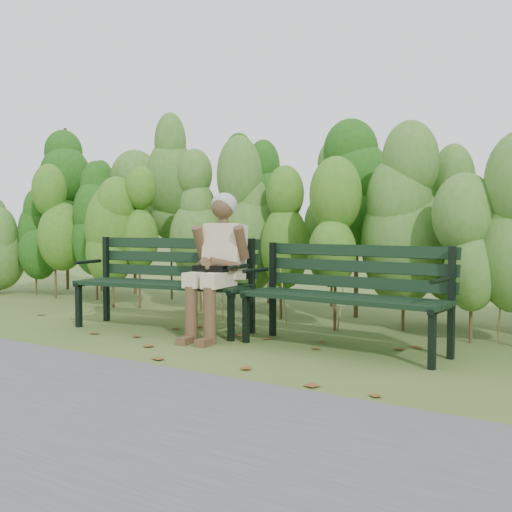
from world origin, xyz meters
The scene contains 7 objects.
ground centered at (0.00, 0.00, 0.00)m, with size 80.00×80.00×0.00m, color #325620.
footpath centered at (0.00, -2.20, 0.01)m, with size 60.00×2.50×0.01m, color #474749.
hedge_band centered at (0.00, 1.86, 1.26)m, with size 11.04×1.67×2.42m.
leaf_litter centered at (0.26, 0.00, 0.00)m, with size 5.64×1.94×0.01m.
bench_left centered at (-1.03, 0.33, 0.53)m, with size 1.87×0.83×0.90m.
bench_right centered at (0.86, 0.41, 0.51)m, with size 1.76×0.66×0.87m.
seated_woman centered at (-0.35, 0.24, 0.75)m, with size 0.55×0.80×1.33m.
Camera 1 is at (2.91, -4.14, 1.03)m, focal length 42.00 mm.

